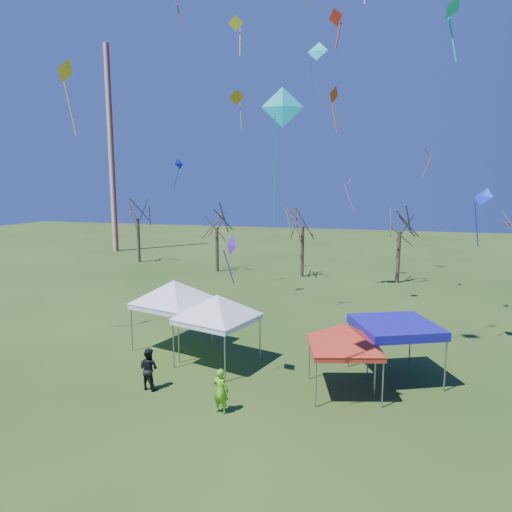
{
  "coord_description": "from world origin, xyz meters",
  "views": [
    {
      "loc": [
        4.7,
        -16.44,
        8.48
      ],
      "look_at": [
        -0.76,
        3.0,
        5.26
      ],
      "focal_mm": 32.0,
      "sensor_mm": 36.0,
      "label": 1
    }
  ],
  "objects": [
    {
      "name": "tree_2",
      "position": [
        -2.37,
        24.38,
        6.29
      ],
      "size": [
        3.71,
        3.71,
        8.18
      ],
      "color": "#3D2D21",
      "rests_on": "ground"
    },
    {
      "name": "tree_3",
      "position": [
        6.03,
        24.04,
        6.08
      ],
      "size": [
        3.59,
        3.59,
        7.91
      ],
      "color": "#3D2D21",
      "rests_on": "ground"
    },
    {
      "name": "tent_blue",
      "position": [
        5.38,
        3.45,
        2.34
      ],
      "size": [
        4.28,
        4.28,
        2.55
      ],
      "rotation": [
        0.0,
        0.0,
        0.42
      ],
      "color": "gray",
      "rests_on": "ground"
    },
    {
      "name": "radio_mast",
      "position": [
        -28.0,
        34.0,
        12.5
      ],
      "size": [
        0.7,
        0.7,
        25.0
      ],
      "primitive_type": "cylinder",
      "color": "silver",
      "rests_on": "ground"
    },
    {
      "name": "kite_19",
      "position": [
        7.6,
        20.46,
        10.79
      ],
      "size": [
        0.65,
        0.91,
        2.34
      ],
      "rotation": [
        0.0,
        0.0,
        1.63
      ],
      "color": "#F9530D",
      "rests_on": "ground"
    },
    {
      "name": "kite_18",
      "position": [
        2.15,
        6.23,
        12.59
      ],
      "size": [
        0.57,
        0.88,
        2.16
      ],
      "rotation": [
        0.0,
        0.0,
        4.34
      ],
      "color": "#FF490D",
      "rests_on": "ground"
    },
    {
      "name": "person_dark",
      "position": [
        -4.44,
        -0.38,
        0.88
      ],
      "size": [
        0.96,
        0.81,
        1.76
      ],
      "primitive_type": "imported",
      "rotation": [
        0.0,
        0.0,
        2.96
      ],
      "color": "black",
      "rests_on": "ground"
    },
    {
      "name": "kite_2",
      "position": [
        -8.32,
        23.56,
        16.01
      ],
      "size": [
        1.56,
        1.27,
        3.47
      ],
      "rotation": [
        0.0,
        0.0,
        3.63
      ],
      "color": "gold",
      "rests_on": "ground"
    },
    {
      "name": "tent_white_mid",
      "position": [
        -2.61,
        2.91,
        3.14
      ],
      "size": [
        4.24,
        4.24,
        3.89
      ],
      "rotation": [
        0.0,
        0.0,
        -0.28
      ],
      "color": "gray",
      "rests_on": "ground"
    },
    {
      "name": "tree_0",
      "position": [
        -20.85,
        27.38,
        6.49
      ],
      "size": [
        3.83,
        3.83,
        8.44
      ],
      "color": "#3D2D21",
      "rests_on": "ground"
    },
    {
      "name": "kite_8",
      "position": [
        -9.9,
        2.61,
        13.62
      ],
      "size": [
        0.69,
        1.24,
        3.53
      ],
      "rotation": [
        0.0,
        0.0,
        4.8
      ],
      "color": "yellow",
      "rests_on": "ground"
    },
    {
      "name": "tent_red",
      "position": [
        3.38,
        1.47,
        2.73
      ],
      "size": [
        3.71,
        3.71,
        3.38
      ],
      "rotation": [
        0.0,
        0.0,
        0.26
      ],
      "color": "gray",
      "rests_on": "ground"
    },
    {
      "name": "person_green",
      "position": [
        -0.87,
        -1.45,
        0.86
      ],
      "size": [
        0.68,
        0.5,
        1.72
      ],
      "primitive_type": "imported",
      "rotation": [
        0.0,
        0.0,
        2.99
      ],
      "color": "#69D221",
      "rests_on": "ground"
    },
    {
      "name": "kite_17",
      "position": [
        9.38,
        8.4,
        7.79
      ],
      "size": [
        1.09,
        1.07,
        3.01
      ],
      "rotation": [
        0.0,
        0.0,
        5.52
      ],
      "color": "#1532E3",
      "rests_on": "ground"
    },
    {
      "name": "kite_24",
      "position": [
        -3.64,
        9.14,
        17.17
      ],
      "size": [
        0.85,
        0.49,
        2.19
      ],
      "rotation": [
        0.0,
        0.0,
        3.38
      ],
      "color": "yellow",
      "rests_on": "ground"
    },
    {
      "name": "kite_22",
      "position": [
        1.94,
        20.55,
        8.51
      ],
      "size": [
        0.85,
        0.82,
        2.68
      ],
      "rotation": [
        0.0,
        0.0,
        4.72
      ],
      "color": "#FE38C2",
      "rests_on": "ground"
    },
    {
      "name": "kite_9",
      "position": [
        6.37,
        -1.16,
        13.5
      ],
      "size": [
        0.8,
        0.88,
        1.82
      ],
      "rotation": [
        0.0,
        0.0,
        4.2
      ],
      "color": "#0CBB9F",
      "rests_on": "ground"
    },
    {
      "name": "kite_13",
      "position": [
        -12.46,
        20.19,
        10.1
      ],
      "size": [
        0.79,
        1.03,
        2.49
      ],
      "rotation": [
        0.0,
        0.0,
        1.23
      ],
      "color": "#1228C8",
      "rests_on": "ground"
    },
    {
      "name": "tent_white_west",
      "position": [
        -5.55,
        4.44,
        3.33
      ],
      "size": [
        4.52,
        4.52,
        4.12
      ],
      "rotation": [
        0.0,
        0.0,
        -0.26
      ],
      "color": "gray",
      "rests_on": "ground"
    },
    {
      "name": "kite_11",
      "position": [
        -0.28,
        17.16,
        17.63
      ],
      "size": [
        1.58,
        0.97,
        3.28
      ],
      "rotation": [
        0.0,
        0.0,
        6.12
      ],
      "color": "#0DC8CF",
      "rests_on": "ground"
    },
    {
      "name": "kite_5",
      "position": [
        1.61,
        -2.52,
        10.71
      ],
      "size": [
        1.34,
        0.72,
        4.21
      ],
      "rotation": [
        0.0,
        0.0,
        0.25
      ],
      "color": "#0CB9BA",
      "rests_on": "ground"
    },
    {
      "name": "tree_1",
      "position": [
        -10.77,
        24.65,
        5.79
      ],
      "size": [
        3.42,
        3.42,
        7.54
      ],
      "color": "#3D2D21",
      "rests_on": "ground"
    },
    {
      "name": "ground",
      "position": [
        0.0,
        0.0,
        0.0
      ],
      "size": [
        140.0,
        140.0,
        0.0
      ],
      "primitive_type": "plane",
      "color": "#284215",
      "rests_on": "ground"
    },
    {
      "name": "kite_1",
      "position": [
        -1.29,
        1.04,
        5.97
      ],
      "size": [
        0.82,
        0.86,
        2.14
      ],
      "rotation": [
        0.0,
        0.0,
        5.46
      ],
      "color": "#571CC4",
      "rests_on": "ground"
    },
    {
      "name": "kite_25",
      "position": [
        2.51,
        3.29,
        15.05
      ],
      "size": [
        0.77,
        0.67,
        1.61
      ],
      "rotation": [
        0.0,
        0.0,
        2.53
      ],
      "color": "red",
      "rests_on": "ground"
    }
  ]
}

